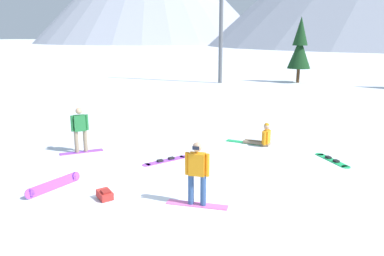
{
  "coord_description": "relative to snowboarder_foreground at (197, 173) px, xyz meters",
  "views": [
    {
      "loc": [
        5.32,
        -9.47,
        4.21
      ],
      "look_at": [
        0.6,
        3.06,
        1.0
      ],
      "focal_mm": 36.0,
      "sensor_mm": 36.0,
      "label": 1
    }
  ],
  "objects": [
    {
      "name": "ground_plane",
      "position": [
        -2.23,
        0.91,
        -0.88
      ],
      "size": [
        800.0,
        800.0,
        0.0
      ],
      "primitive_type": "plane",
      "color": "silver"
    },
    {
      "name": "backpack_red",
      "position": [
        -2.41,
        -0.51,
        -0.74
      ],
      "size": [
        0.56,
        0.52,
        0.29
      ],
      "color": "red",
      "rests_on": "ground_plane"
    },
    {
      "name": "loose_snowboard_near_left",
      "position": [
        -4.14,
        -0.43,
        -0.74
      ],
      "size": [
        0.47,
        1.81,
        0.28
      ],
      "color": "#993FD8",
      "rests_on": "ground_plane"
    },
    {
      "name": "pine_tree_slender",
      "position": [
        -0.3,
        28.17,
        2.35
      ],
      "size": [
        2.09,
        2.09,
        5.93
      ],
      "color": "#472D19",
      "rests_on": "ground_plane"
    },
    {
      "name": "snowboarder_background",
      "position": [
        0.49,
        6.15,
        -0.56
      ],
      "size": [
        1.81,
        0.64,
        0.92
      ],
      "color": "gray",
      "rests_on": "ground_plane"
    },
    {
      "name": "snowboarder_foreground",
      "position": [
        0.0,
        0.0,
        0.0
      ],
      "size": [
        1.61,
        0.45,
        1.67
      ],
      "color": "pink",
      "rests_on": "ground_plane"
    },
    {
      "name": "loose_snowboard_far_spare",
      "position": [
        3.16,
        5.04,
        -0.85
      ],
      "size": [
        1.29,
        1.55,
        0.09
      ],
      "color": "#19B259",
      "rests_on": "ground_plane"
    },
    {
      "name": "ski_lift_tower",
      "position": [
        -6.97,
        25.46,
        5.51
      ],
      "size": [
        3.8,
        0.36,
        11.11
      ],
      "color": "#595B60",
      "rests_on": "ground_plane"
    },
    {
      "name": "loose_snowboard_near_right",
      "position": [
        -2.23,
        2.97,
        -0.85
      ],
      "size": [
        1.23,
        1.69,
        0.09
      ],
      "color": "#993FD8",
      "rests_on": "ground_plane"
    },
    {
      "name": "peak_north_spur",
      "position": [
        -17.27,
        260.22,
        24.5
      ],
      "size": [
        91.03,
        91.03,
        48.58
      ],
      "color": "#8C93A3",
      "rests_on": "ground_plane"
    },
    {
      "name": "snowboarder_midground",
      "position": [
        -5.58,
        2.8,
        0.01
      ],
      "size": [
        1.31,
        1.28,
        1.69
      ],
      "color": "#993FD8",
      "rests_on": "ground_plane"
    }
  ]
}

